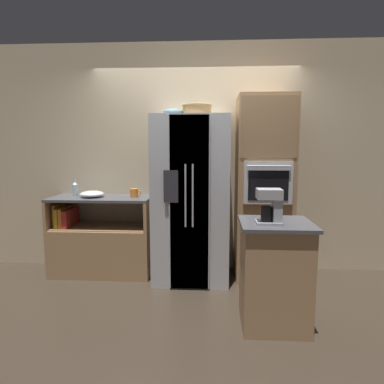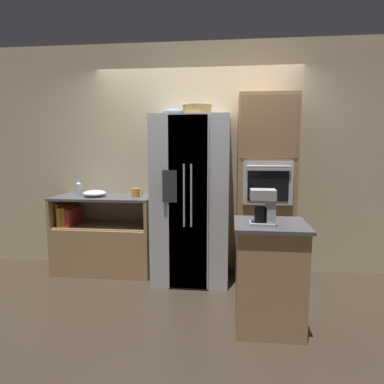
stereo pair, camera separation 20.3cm
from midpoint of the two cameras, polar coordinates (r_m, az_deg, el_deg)
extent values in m
plane|color=#382D23|center=(4.13, 1.64, -14.41)|extent=(20.00, 20.00, 0.00)
cube|color=beige|center=(4.31, 2.26, 5.62)|extent=(12.00, 0.06, 2.80)
cube|color=#A87F56|center=(4.42, -12.95, -9.15)|extent=(1.20, 0.56, 0.58)
cube|color=#A87F56|center=(4.35, -13.06, -5.42)|extent=(1.15, 0.51, 0.02)
cube|color=#A87F56|center=(4.54, -20.08, -3.04)|extent=(0.04, 0.56, 0.34)
cube|color=#A87F56|center=(4.16, -5.52, -3.57)|extent=(0.04, 0.56, 0.34)
cube|color=#4C4C51|center=(4.29, -13.20, -0.89)|extent=(1.20, 0.56, 0.03)
cube|color=orange|center=(4.50, -19.60, -3.41)|extent=(0.03, 0.27, 0.26)
cube|color=gold|center=(4.48, -19.09, -3.65)|extent=(0.05, 0.36, 0.23)
cube|color=orange|center=(4.46, -18.45, -3.67)|extent=(0.04, 0.37, 0.23)
cube|color=#B72D28|center=(4.44, -17.81, -3.82)|extent=(0.05, 0.40, 0.21)
cube|color=silver|center=(3.96, 1.46, -1.17)|extent=(0.85, 0.72, 1.89)
cube|color=silver|center=(3.60, 0.84, -2.07)|extent=(0.42, 0.02, 1.85)
cube|color=silver|center=(3.60, 1.03, -2.07)|extent=(0.42, 0.02, 1.85)
cylinder|color=#B2B2B7|center=(3.56, 0.29, -0.63)|extent=(0.02, 0.02, 0.66)
cylinder|color=#B2B2B7|center=(3.55, 1.50, -0.65)|extent=(0.02, 0.02, 0.66)
cube|color=#2D2D33|center=(3.58, -2.14, 0.93)|extent=(0.15, 0.01, 0.34)
cube|color=#A87F56|center=(4.03, 13.45, 0.38)|extent=(0.63, 0.59, 2.11)
cube|color=silver|center=(3.71, 14.07, 1.42)|extent=(0.52, 0.04, 0.46)
cube|color=black|center=(3.70, 14.10, 0.96)|extent=(0.43, 0.01, 0.32)
cylinder|color=#B2B2B7|center=(3.66, 14.23, 4.14)|extent=(0.46, 0.02, 0.02)
cube|color=#94704C|center=(3.71, 14.34, 10.52)|extent=(0.60, 0.01, 0.65)
cube|color=#A87F56|center=(3.10, 14.63, -13.59)|extent=(0.56, 0.53, 0.89)
cube|color=#4C4C51|center=(2.96, 14.93, -5.30)|extent=(0.61, 0.58, 0.03)
cylinder|color=tan|center=(3.89, 2.41, 13.43)|extent=(0.32, 0.32, 0.11)
torus|color=tan|center=(3.89, 2.42, 14.22)|extent=(0.34, 0.34, 0.03)
ellipsoid|color=#668C99|center=(3.88, -1.64, 13.18)|extent=(0.22, 0.22, 0.07)
cylinder|color=silver|center=(4.41, -17.12, 0.36)|extent=(0.06, 0.06, 0.15)
cone|color=silver|center=(4.40, -17.17, 1.52)|extent=(0.06, 0.06, 0.03)
cylinder|color=silver|center=(4.40, -17.18, 1.89)|extent=(0.02, 0.02, 0.02)
cylinder|color=orange|center=(4.16, -7.99, -0.09)|extent=(0.10, 0.10, 0.10)
torus|color=orange|center=(4.14, -7.31, -0.10)|extent=(0.07, 0.01, 0.07)
ellipsoid|color=white|center=(4.29, -14.62, -0.21)|extent=(0.28, 0.28, 0.08)
cube|color=#B2B2B7|center=(2.86, 13.61, -5.14)|extent=(0.20, 0.16, 0.02)
cylinder|color=black|center=(2.85, 13.36, -3.70)|extent=(0.10, 0.10, 0.12)
cube|color=#B2B2B7|center=(2.85, 14.99, -2.51)|extent=(0.07, 0.14, 0.29)
cube|color=#B2B2B7|center=(2.82, 13.76, -0.40)|extent=(0.20, 0.16, 0.08)
camera|label=1|loc=(0.10, -88.49, 0.20)|focal=32.00mm
camera|label=2|loc=(0.10, 91.51, -0.20)|focal=32.00mm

